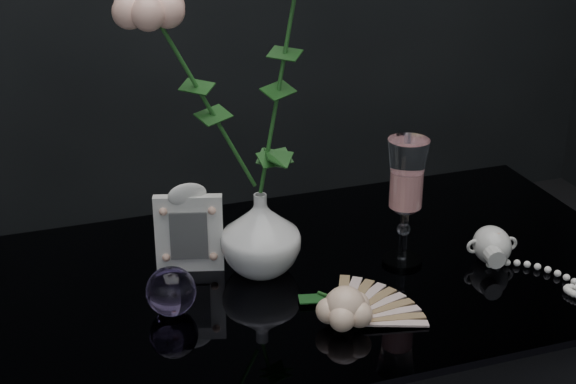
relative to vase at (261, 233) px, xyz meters
name	(u,v)px	position (x,y,z in m)	size (l,w,h in m)	color
vase	(261,233)	(0.00, 0.00, 0.00)	(0.12, 0.12, 0.13)	white
wine_glass	(405,203)	(0.22, -0.05, 0.04)	(0.06, 0.06, 0.21)	white
picture_frame	(189,227)	(-0.10, 0.04, 0.01)	(0.11, 0.08, 0.15)	white
paperweight	(171,291)	(-0.16, -0.08, -0.03)	(0.07, 0.07, 0.07)	#9779C5
paper_fan	(341,320)	(0.05, -0.19, -0.05)	(0.24, 0.19, 0.03)	beige
loose_rose	(345,307)	(0.06, -0.19, -0.03)	(0.13, 0.17, 0.06)	#FFC7A4
pearl_jar	(492,243)	(0.35, -0.09, -0.03)	(0.20, 0.21, 0.06)	silver
roses	(241,64)	(-0.02, 0.00, 0.27)	(0.30, 0.12, 0.44)	#FFB39D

